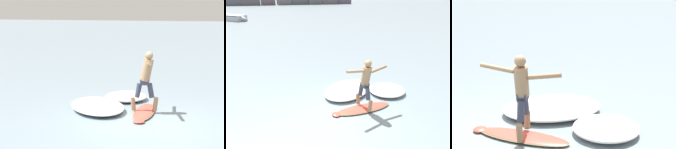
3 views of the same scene
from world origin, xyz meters
TOP-DOWN VIEW (x-y plane):
  - ground_plane at (0.00, 0.00)m, footprint 200.00×200.00m
  - rock_jetty_breakwater at (0.20, 62.00)m, footprint 44.72×4.87m
  - surfboard at (0.85, 0.29)m, footprint 2.20×0.78m
  - surfer at (0.90, 0.25)m, footprint 1.58×0.83m
  - fishing_boat_near_jetty at (-7.13, 27.97)m, footprint 5.18×5.08m
  - wave_foam_at_tail at (2.32, 1.26)m, footprint 1.60×1.55m
  - wave_foam_at_nose at (0.80, 1.73)m, footprint 2.73×2.59m
  - wave_foam_beside at (0.78, 2.03)m, footprint 1.43×1.43m

SIDE VIEW (x-z plane):
  - ground_plane at x=0.00m, z-range 0.00..0.00m
  - surfboard at x=0.85m, z-range -0.07..0.15m
  - wave_foam_at_tail at x=2.32m, z-range 0.00..0.25m
  - wave_foam_beside at x=0.78m, z-range 0.00..0.25m
  - wave_foam_at_nose at x=0.80m, z-range 0.00..0.26m
  - fishing_boat_near_jetty at x=-7.13m, z-range 0.03..0.79m
  - rock_jetty_breakwater at x=0.20m, z-range -0.13..1.90m
  - surfer at x=0.90m, z-range 0.24..1.98m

